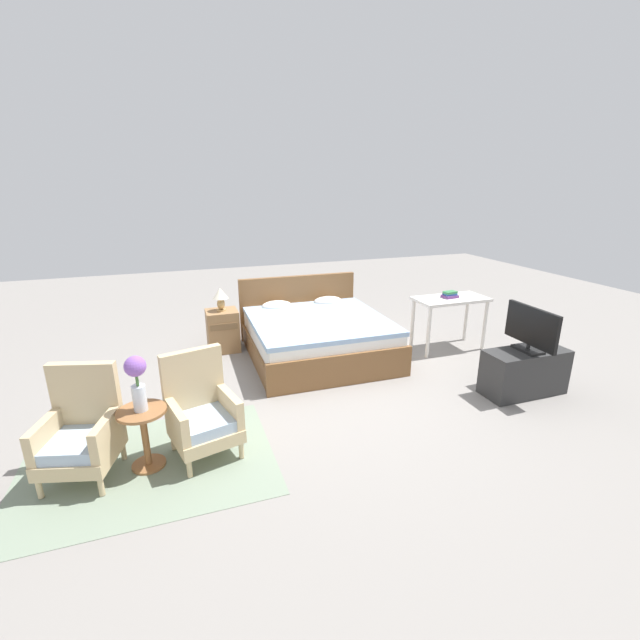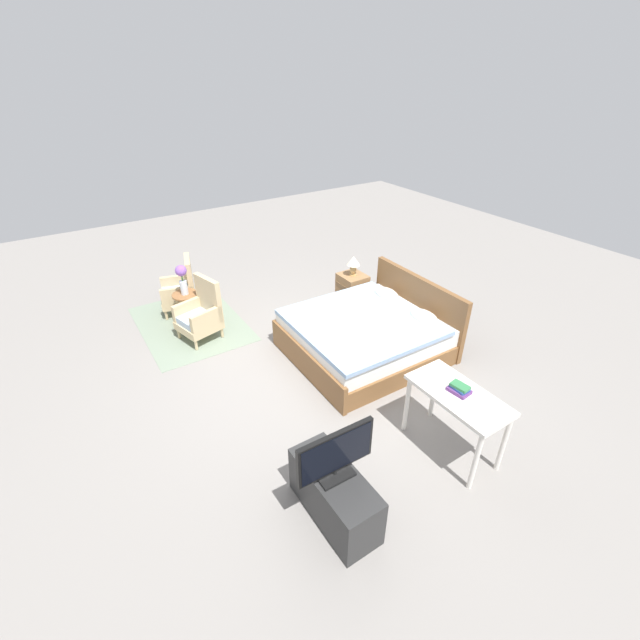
% 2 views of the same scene
% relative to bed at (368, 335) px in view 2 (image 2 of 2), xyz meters
% --- Properties ---
extents(ground_plane, '(16.00, 16.00, 0.00)m').
position_rel_bed_xyz_m(ground_plane, '(-0.11, -0.95, -0.30)').
color(ground_plane, gray).
extents(floor_rug, '(2.10, 1.50, 0.01)m').
position_rel_bed_xyz_m(floor_rug, '(-2.16, -1.89, -0.29)').
color(floor_rug, gray).
rests_on(floor_rug, ground_plane).
extents(bed, '(1.87, 2.03, 0.96)m').
position_rel_bed_xyz_m(bed, '(0.00, 0.00, 0.00)').
color(bed, brown).
rests_on(bed, ground_plane).
extents(armchair_by_window_left, '(0.67, 0.67, 0.92)m').
position_rel_bed_xyz_m(armchair_by_window_left, '(-2.63, -1.83, 0.08)').
color(armchair_by_window_left, '#CCB284').
rests_on(armchair_by_window_left, floor_rug).
extents(armchair_by_window_right, '(0.66, 0.66, 0.92)m').
position_rel_bed_xyz_m(armchair_by_window_right, '(-1.68, -1.83, 0.08)').
color(armchair_by_window_right, '#CCB284').
rests_on(armchair_by_window_right, floor_rug).
extents(side_table, '(0.40, 0.40, 0.54)m').
position_rel_bed_xyz_m(side_table, '(-2.16, -1.89, 0.04)').
color(side_table, '#936038').
rests_on(side_table, ground_plane).
extents(flower_vase, '(0.17, 0.17, 0.48)m').
position_rel_bed_xyz_m(flower_vase, '(-2.16, -1.89, 0.53)').
color(flower_vase, silver).
rests_on(flower_vase, side_table).
extents(nightstand, '(0.44, 0.41, 0.60)m').
position_rel_bed_xyz_m(nightstand, '(-1.20, 0.62, 0.00)').
color(nightstand, '#997047').
rests_on(nightstand, ground_plane).
extents(table_lamp, '(0.22, 0.22, 0.33)m').
position_rel_bed_xyz_m(table_lamp, '(-1.20, 0.62, 0.52)').
color(table_lamp, tan).
rests_on(table_lamp, nightstand).
extents(tv_stand, '(0.96, 0.40, 0.52)m').
position_rel_bed_xyz_m(tv_stand, '(1.89, -1.87, -0.04)').
color(tv_stand, '#2D2D2D').
rests_on(tv_stand, ground_plane).
extents(tv_flatscreen, '(0.21, 0.73, 0.50)m').
position_rel_bed_xyz_m(tv_flatscreen, '(1.89, -1.87, 0.49)').
color(tv_flatscreen, black).
rests_on(tv_flatscreen, tv_stand).
extents(vanity_desk, '(1.04, 0.52, 0.77)m').
position_rel_bed_xyz_m(vanity_desk, '(1.91, -0.38, 0.35)').
color(vanity_desk, silver).
rests_on(vanity_desk, ground_plane).
extents(book_stack, '(0.22, 0.18, 0.09)m').
position_rel_bed_xyz_m(book_stack, '(1.89, -0.37, 0.51)').
color(book_stack, '#66387A').
rests_on(book_stack, vanity_desk).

